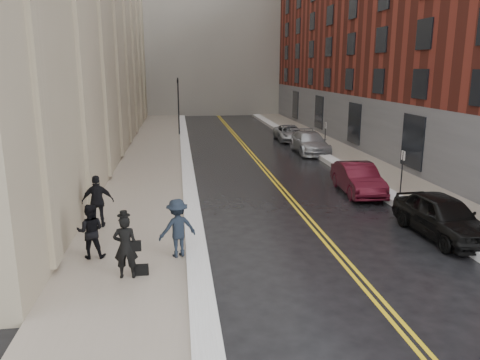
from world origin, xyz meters
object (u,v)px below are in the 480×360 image
object	(u,v)px
car_black	(442,216)
pedestrian_b	(178,228)
car_maroon	(358,179)
car_silver_far	(290,133)
pedestrian_c	(98,201)
car_silver_near	(310,143)
pedestrian_a	(90,231)
pedestrian_main	(125,247)

from	to	relation	value
car_black	pedestrian_b	xyz separation A→B (m)	(-9.60, -0.92, 0.31)
car_maroon	car_silver_far	size ratio (longest dim) A/B	0.96
car_maroon	pedestrian_c	world-z (taller)	pedestrian_c
car_black	pedestrian_b	bearing A→B (deg)	-177.52
car_silver_near	pedestrian_b	distance (m)	20.79
pedestrian_a	pedestrian_c	world-z (taller)	pedestrian_c
car_black	pedestrian_c	world-z (taller)	pedestrian_c
car_black	car_maroon	size ratio (longest dim) A/B	1.02
car_maroon	pedestrian_b	size ratio (longest dim) A/B	2.39
car_black	pedestrian_c	size ratio (longest dim) A/B	2.31
car_silver_far	pedestrian_main	xyz separation A→B (m)	(-10.95, -25.72, 0.44)
car_maroon	pedestrian_b	world-z (taller)	pedestrian_b
pedestrian_a	pedestrian_c	bearing A→B (deg)	-86.14
pedestrian_main	pedestrian_a	size ratio (longest dim) A/B	1.06
car_maroon	car_silver_near	distance (m)	11.28
car_black	pedestrian_a	bearing A→B (deg)	-179.89
car_silver_near	car_silver_far	world-z (taller)	car_silver_near
pedestrian_main	pedestrian_a	world-z (taller)	pedestrian_main
car_black	pedestrian_b	world-z (taller)	pedestrian_b
car_black	car_silver_far	size ratio (longest dim) A/B	0.99
car_silver_far	car_black	bearing A→B (deg)	-88.16
car_black	pedestrian_b	size ratio (longest dim) A/B	2.44
pedestrian_main	car_silver_far	bearing A→B (deg)	-110.29
car_silver_near	car_silver_far	distance (m)	5.86
pedestrian_c	car_black	bearing A→B (deg)	166.48
pedestrian_b	pedestrian_c	bearing A→B (deg)	-68.09
car_black	car_silver_near	size ratio (longest dim) A/B	0.88
pedestrian_main	car_maroon	bearing A→B (deg)	-137.38
car_silver_far	pedestrian_a	size ratio (longest dim) A/B	2.66
pedestrian_a	pedestrian_c	size ratio (longest dim) A/B	0.88
car_maroon	car_silver_far	world-z (taller)	car_maroon
car_silver_near	car_silver_far	size ratio (longest dim) A/B	1.12
car_black	pedestrian_a	size ratio (longest dim) A/B	2.63
pedestrian_main	pedestrian_b	bearing A→B (deg)	-133.73
pedestrian_a	pedestrian_b	distance (m)	2.75
car_black	pedestrian_c	bearing A→B (deg)	166.46
pedestrian_a	pedestrian_b	world-z (taller)	pedestrian_b
car_silver_near	pedestrian_b	bearing A→B (deg)	-116.68
car_maroon	car_silver_near	bearing A→B (deg)	89.67
car_maroon	pedestrian_main	bearing A→B (deg)	-136.75
car_black	car_silver_near	distance (m)	17.54
car_silver_near	pedestrian_a	size ratio (longest dim) A/B	2.98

